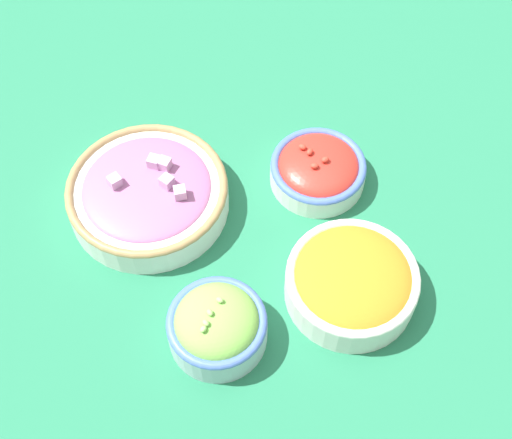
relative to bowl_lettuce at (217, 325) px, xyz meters
The scene contains 5 objects.
ground_plane 0.17m from the bowl_lettuce, 111.32° to the left, with size 3.00×3.00×0.00m, color #23704C.
bowl_lettuce is the anchor object (origin of this frame).
bowl_cherry_tomatoes 0.28m from the bowl_lettuce, 99.18° to the left, with size 0.14×0.14×0.06m.
bowl_carrots 0.18m from the bowl_lettuce, 58.34° to the left, with size 0.17×0.17×0.07m.
bowl_red_onion 0.23m from the bowl_lettuce, 155.15° to the left, with size 0.23×0.23×0.07m.
Camera 1 is at (0.32, -0.41, 0.85)m, focal length 50.00 mm.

